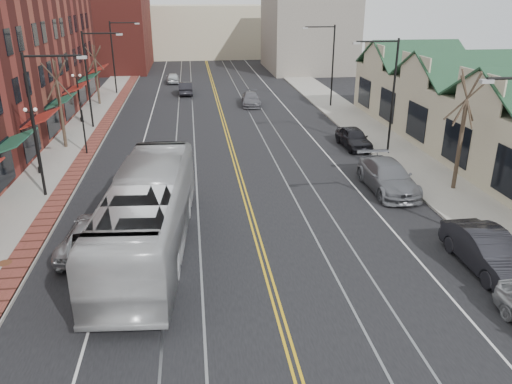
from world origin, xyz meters
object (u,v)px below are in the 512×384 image
object	(u,v)px
transit_bus	(148,214)
parked_car_b	(487,251)
parked_suv	(95,234)
parked_car_c	(388,177)
parked_car_d	(354,138)

from	to	relation	value
transit_bus	parked_car_b	size ratio (longest dim) A/B	2.58
transit_bus	parked_suv	distance (m)	2.77
transit_bus	parked_car_b	bearing A→B (deg)	170.80
parked_car_c	transit_bus	bearing A→B (deg)	-156.39
parked_car_c	parked_car_b	bearing A→B (deg)	-85.29
parked_suv	parked_car_c	xyz separation A→B (m)	(16.05, 5.40, 0.11)
parked_suv	parked_car_b	xyz separation A→B (m)	(16.80, -3.99, 0.10)
parked_suv	parked_car_b	world-z (taller)	parked_car_b
transit_bus	parked_suv	xyz separation A→B (m)	(-2.50, 0.48, -1.10)
parked_suv	parked_car_c	world-z (taller)	parked_car_c
transit_bus	parked_car_d	world-z (taller)	transit_bus
parked_car_d	parked_car_c	bearing A→B (deg)	-97.36
parked_suv	parked_car_b	distance (m)	17.27
transit_bus	parked_car_c	size ratio (longest dim) A/B	2.23
parked_car_b	parked_car_d	size ratio (longest dim) A/B	1.15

